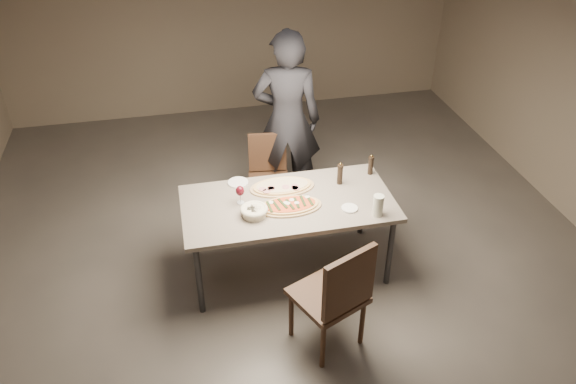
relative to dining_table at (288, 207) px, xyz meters
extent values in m
plane|color=#56504A|center=(0.00, 0.00, -0.69)|extent=(7.00, 7.00, 0.00)
plane|color=gray|center=(0.00, 3.50, 0.71)|extent=(6.00, 0.00, 6.00)
cube|color=gray|center=(0.00, 0.00, 0.04)|extent=(1.80, 0.90, 0.04)
cylinder|color=#333335|center=(-0.82, -0.37, -0.34)|extent=(0.05, 0.05, 0.71)
cylinder|color=#333335|center=(0.82, -0.37, -0.34)|extent=(0.05, 0.05, 0.71)
cylinder|color=#333335|center=(-0.82, 0.37, -0.34)|extent=(0.05, 0.05, 0.71)
cylinder|color=#333335|center=(0.82, 0.37, -0.34)|extent=(0.05, 0.05, 0.71)
ellipsoid|color=white|center=(0.06, -0.08, 0.10)|extent=(0.05, 0.05, 0.01)
ellipsoid|color=white|center=(0.03, -0.03, 0.10)|extent=(0.05, 0.05, 0.01)
ellipsoid|color=white|center=(-0.15, -0.03, 0.10)|extent=(0.05, 0.05, 0.01)
ellipsoid|color=white|center=(-0.03, -0.06, 0.10)|extent=(0.05, 0.05, 0.01)
ellipsoid|color=white|center=(-0.02, -0.07, 0.10)|extent=(0.05, 0.05, 0.01)
ellipsoid|color=white|center=(0.16, -0.02, 0.10)|extent=(0.05, 0.05, 0.01)
cube|color=#253516|center=(-0.18, -0.09, 0.09)|extent=(0.03, 0.16, 0.01)
cube|color=#253516|center=(-0.12, -0.08, 0.09)|extent=(0.05, 0.16, 0.01)
cube|color=#253516|center=(-0.06, -0.07, 0.09)|extent=(0.06, 0.15, 0.01)
cube|color=#253516|center=(0.00, -0.09, 0.09)|extent=(0.05, 0.16, 0.01)
cube|color=#253516|center=(0.06, -0.08, 0.09)|extent=(0.02, 0.16, 0.01)
cube|color=#253516|center=(0.11, -0.07, 0.09)|extent=(0.02, 0.16, 0.01)
cube|color=#253516|center=(0.17, -0.07, 0.09)|extent=(0.03, 0.16, 0.01)
cylinder|color=tan|center=(-0.11, 0.19, 0.09)|extent=(0.07, 0.07, 0.00)
cylinder|color=tan|center=(-0.16, 0.15, 0.09)|extent=(0.07, 0.07, 0.00)
cylinder|color=tan|center=(0.02, 0.18, 0.09)|extent=(0.07, 0.07, 0.00)
cylinder|color=tan|center=(-0.19, 0.18, 0.09)|extent=(0.07, 0.07, 0.00)
cylinder|color=tan|center=(0.10, 0.14, 0.09)|extent=(0.07, 0.07, 0.00)
cylinder|color=tan|center=(0.10, 0.18, 0.09)|extent=(0.07, 0.07, 0.00)
cylinder|color=tan|center=(0.09, 0.15, 0.09)|extent=(0.07, 0.07, 0.00)
cylinder|color=tan|center=(-0.11, 0.18, 0.09)|extent=(0.07, 0.07, 0.00)
cylinder|color=beige|center=(-0.31, -0.13, 0.09)|extent=(0.19, 0.19, 0.08)
torus|color=beige|center=(-0.31, -0.13, 0.12)|extent=(0.23, 0.23, 0.03)
cube|color=#9F6F40|center=(-0.29, -0.13, 0.11)|extent=(0.07, 0.06, 0.04)
cube|color=#9F6F40|center=(-0.31, -0.11, 0.11)|extent=(0.06, 0.07, 0.04)
cube|color=#9F6F40|center=(-0.34, -0.13, 0.11)|extent=(0.07, 0.06, 0.04)
cube|color=#9F6F40|center=(-0.31, -0.16, 0.11)|extent=(0.06, 0.07, 0.04)
cylinder|color=white|center=(0.48, -0.21, 0.06)|extent=(0.14, 0.14, 0.02)
cylinder|color=olive|center=(0.48, -0.21, 0.07)|extent=(0.10, 0.10, 0.00)
cylinder|color=black|center=(0.51, 0.18, 0.14)|extent=(0.05, 0.05, 0.17)
cylinder|color=black|center=(0.51, 0.18, 0.24)|extent=(0.05, 0.05, 0.02)
sphere|color=gold|center=(0.51, 0.18, 0.26)|extent=(0.02, 0.02, 0.02)
cylinder|color=black|center=(0.83, 0.28, 0.14)|extent=(0.05, 0.05, 0.16)
cylinder|color=black|center=(0.83, 0.28, 0.23)|extent=(0.05, 0.05, 0.02)
sphere|color=gold|center=(0.83, 0.28, 0.25)|extent=(0.02, 0.02, 0.02)
cylinder|color=silver|center=(0.68, -0.34, 0.15)|extent=(0.09, 0.09, 0.18)
cylinder|color=silver|center=(-0.40, 0.07, 0.06)|extent=(0.06, 0.06, 0.01)
cylinder|color=silver|center=(-0.40, 0.07, 0.10)|extent=(0.01, 0.01, 0.08)
ellipsoid|color=#4E0B15|center=(-0.40, 0.07, 0.18)|extent=(0.07, 0.07, 0.09)
cylinder|color=white|center=(-0.37, 0.38, 0.06)|extent=(0.18, 0.18, 0.01)
cube|color=#3F281A|center=(0.11, -0.88, -0.22)|extent=(0.63, 0.63, 0.04)
cylinder|color=#3F281A|center=(0.02, -1.14, -0.47)|extent=(0.04, 0.04, 0.45)
cylinder|color=#3F281A|center=(0.37, -0.98, -0.47)|extent=(0.04, 0.04, 0.45)
cylinder|color=#3F281A|center=(-0.14, -0.78, -0.47)|extent=(0.04, 0.04, 0.45)
cylinder|color=#3F281A|center=(0.21, -0.62, -0.47)|extent=(0.04, 0.04, 0.45)
cube|color=#3F281A|center=(0.20, -1.08, 0.07)|extent=(0.44, 0.23, 0.50)
cube|color=#3F281A|center=(0.00, 0.88, -0.30)|extent=(0.45, 0.45, 0.04)
cylinder|color=#3F281A|center=(0.18, 1.02, -0.51)|extent=(0.03, 0.03, 0.37)
cylinder|color=#3F281A|center=(-0.15, 1.06, -0.51)|extent=(0.03, 0.03, 0.37)
cylinder|color=#3F281A|center=(0.14, 0.69, -0.51)|extent=(0.03, 0.03, 0.37)
cylinder|color=#3F281A|center=(-0.19, 0.73, -0.51)|extent=(0.03, 0.03, 0.37)
cube|color=#3F281A|center=(0.02, 1.06, -0.05)|extent=(0.39, 0.08, 0.42)
imported|color=black|center=(0.24, 1.13, 0.24)|extent=(0.77, 0.59, 1.87)
camera|label=1|loc=(-0.83, -3.82, 2.79)|focal=35.00mm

